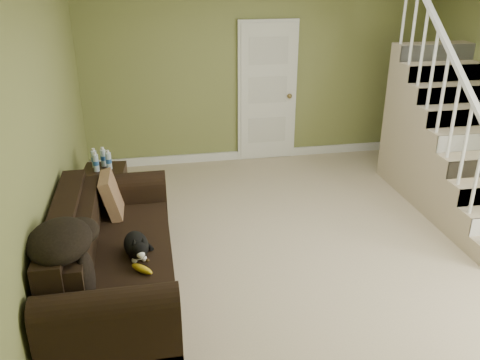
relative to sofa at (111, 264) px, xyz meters
name	(u,v)px	position (x,y,z in m)	size (l,w,h in m)	color
floor	(316,251)	(2.02, 0.41, -0.34)	(5.00, 5.50, 0.01)	tan
wall_back	(260,72)	(2.02, 3.16, 0.96)	(5.00, 0.04, 2.60)	olive
wall_left	(44,148)	(-0.48, 0.41, 0.96)	(0.04, 5.50, 2.60)	olive
baseboard_back	(259,154)	(2.02, 3.13, -0.28)	(5.00, 0.04, 0.12)	white
baseboard_left	(67,270)	(-0.45, 0.41, -0.28)	(0.04, 5.50, 0.12)	white
door	(267,92)	(2.12, 3.12, 0.66)	(0.86, 0.12, 2.02)	white
staircase	(450,149)	(4.01, 1.38, 0.30)	(1.00, 2.51, 2.82)	tan
sofa	(111,264)	(0.00, 0.00, 0.00)	(0.98, 2.27, 0.90)	black
side_table	(106,190)	(-0.14, 1.71, -0.05)	(0.50, 0.50, 0.79)	black
cat	(136,246)	(0.24, -0.15, 0.24)	(0.30, 0.53, 0.26)	black
banana	(142,269)	(0.28, -0.39, 0.18)	(0.06, 0.22, 0.06)	yellow
throw_pillow	(112,195)	(0.01, 0.70, 0.34)	(0.10, 0.41, 0.41)	#533221
throw_blanket	(60,241)	(-0.27, -0.55, 0.59)	(0.45, 0.59, 0.25)	black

